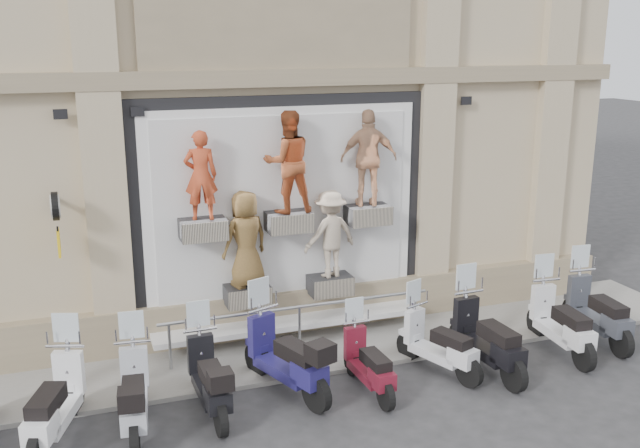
# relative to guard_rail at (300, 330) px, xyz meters

# --- Properties ---
(ground) EXTENTS (90.00, 90.00, 0.00)m
(ground) POSITION_rel_guard_rail_xyz_m (0.00, -2.00, -0.47)
(ground) COLOR #2C2C2E
(ground) RESTS_ON ground
(sidewalk) EXTENTS (16.00, 2.20, 0.08)m
(sidewalk) POSITION_rel_guard_rail_xyz_m (0.00, 0.10, -0.43)
(sidewalk) COLOR gray
(sidewalk) RESTS_ON ground
(building) EXTENTS (14.00, 8.60, 12.00)m
(building) POSITION_rel_guard_rail_xyz_m (0.00, 5.00, 5.54)
(building) COLOR tan
(building) RESTS_ON ground
(shop_vitrine) EXTENTS (5.60, 0.83, 4.30)m
(shop_vitrine) POSITION_rel_guard_rail_xyz_m (0.10, 0.74, 1.97)
(shop_vitrine) COLOR black
(shop_vitrine) RESTS_ON ground
(guard_rail) EXTENTS (5.06, 0.10, 0.93)m
(guard_rail) POSITION_rel_guard_rail_xyz_m (0.00, 0.00, 0.00)
(guard_rail) COLOR #9EA0A5
(guard_rail) RESTS_ON ground
(clock_sign_bracket) EXTENTS (0.10, 0.80, 1.02)m
(clock_sign_bracket) POSITION_rel_guard_rail_xyz_m (-3.90, 0.47, 2.34)
(clock_sign_bracket) COLOR black
(clock_sign_bracket) RESTS_ON ground
(scooter_b) EXTENTS (1.23, 2.13, 1.66)m
(scooter_b) POSITION_rel_guard_rail_xyz_m (-4.11, -1.57, 0.37)
(scooter_b) COLOR white
(scooter_b) RESTS_ON ground
(scooter_c) EXTENTS (0.79, 2.02, 1.60)m
(scooter_c) POSITION_rel_guard_rail_xyz_m (-3.04, -1.66, 0.33)
(scooter_c) COLOR #A9AEB7
(scooter_c) RESTS_ON ground
(scooter_d) EXTENTS (0.61, 1.95, 1.58)m
(scooter_d) POSITION_rel_guard_rail_xyz_m (-1.93, -1.51, 0.32)
(scooter_d) COLOR black
(scooter_d) RESTS_ON ground
(scooter_e) EXTENTS (1.32, 2.23, 1.75)m
(scooter_e) POSITION_rel_guard_rail_xyz_m (-0.66, -1.30, 0.41)
(scooter_e) COLOR navy
(scooter_e) RESTS_ON ground
(scooter_f) EXTENTS (0.56, 1.75, 1.40)m
(scooter_f) POSITION_rel_guard_rail_xyz_m (0.60, -1.72, 0.24)
(scooter_f) COLOR maroon
(scooter_f) RESTS_ON ground
(scooter_g) EXTENTS (1.14, 1.91, 1.50)m
(scooter_g) POSITION_rel_guard_rail_xyz_m (1.98, -1.50, 0.28)
(scooter_g) COLOR silver
(scooter_g) RESTS_ON ground
(scooter_h) EXTENTS (0.72, 2.14, 1.72)m
(scooter_h) POSITION_rel_guard_rail_xyz_m (2.77, -1.72, 0.39)
(scooter_h) COLOR black
(scooter_h) RESTS_ON ground
(scooter_i) EXTENTS (0.78, 2.10, 1.67)m
(scooter_i) POSITION_rel_guard_rail_xyz_m (4.43, -1.53, 0.37)
(scooter_i) COLOR silver
(scooter_i) RESTS_ON ground
(scooter_j) EXTENTS (0.80, 2.11, 1.68)m
(scooter_j) POSITION_rel_guard_rail_xyz_m (5.42, -1.32, 0.37)
(scooter_j) COLOR #33363E
(scooter_j) RESTS_ON ground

